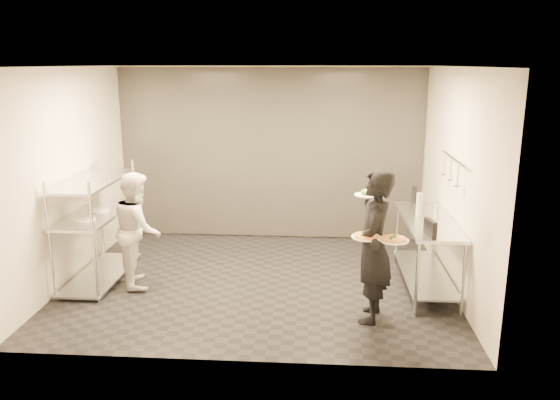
# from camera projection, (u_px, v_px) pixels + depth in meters

# --- Properties ---
(room_shell) EXTENTS (5.00, 4.00, 2.80)m
(room_shell) POSITION_uv_depth(u_px,v_px,m) (266.00, 163.00, 8.09)
(room_shell) COLOR black
(room_shell) RESTS_ON ground
(pass_rack) EXTENTS (0.60, 1.60, 1.50)m
(pass_rack) POSITION_uv_depth(u_px,v_px,m) (97.00, 223.00, 7.25)
(pass_rack) COLOR #B0B3B8
(pass_rack) RESTS_ON ground
(prep_counter) EXTENTS (0.60, 1.80, 0.92)m
(prep_counter) POSITION_uv_depth(u_px,v_px,m) (427.00, 241.00, 6.99)
(prep_counter) COLOR #B0B3B8
(prep_counter) RESTS_ON ground
(utensil_rail) EXTENTS (0.07, 1.20, 0.31)m
(utensil_rail) POSITION_uv_depth(u_px,v_px,m) (452.00, 171.00, 6.75)
(utensil_rail) COLOR #B0B3B8
(utensil_rail) RESTS_ON room_shell
(waiter) EXTENTS (0.52, 0.70, 1.73)m
(waiter) POSITION_uv_depth(u_px,v_px,m) (373.00, 247.00, 6.04)
(waiter) COLOR black
(waiter) RESTS_ON ground
(chef) EXTENTS (0.78, 0.88, 1.50)m
(chef) POSITION_uv_depth(u_px,v_px,m) (138.00, 229.00, 7.07)
(chef) COLOR silver
(chef) RESTS_ON ground
(pizza_plate_near) EXTENTS (0.32, 0.32, 0.05)m
(pizza_plate_near) POSITION_uv_depth(u_px,v_px,m) (366.00, 236.00, 5.85)
(pizza_plate_near) COLOR white
(pizza_plate_near) RESTS_ON waiter
(pizza_plate_far) EXTENTS (0.32, 0.32, 0.05)m
(pizza_plate_far) POSITION_uv_depth(u_px,v_px,m) (394.00, 239.00, 5.79)
(pizza_plate_far) COLOR white
(pizza_plate_far) RESTS_ON waiter
(salad_plate) EXTENTS (0.27, 0.27, 0.07)m
(salad_plate) POSITION_uv_depth(u_px,v_px,m) (366.00, 193.00, 6.22)
(salad_plate) COLOR white
(salad_plate) RESTS_ON waiter
(pos_monitor) EXTENTS (0.11, 0.27, 0.19)m
(pos_monitor) POSITION_uv_depth(u_px,v_px,m) (430.00, 228.00, 6.21)
(pos_monitor) COLOR black
(pos_monitor) RESTS_ON prep_counter
(bottle_green) EXTENTS (0.08, 0.08, 0.28)m
(bottle_green) POSITION_uv_depth(u_px,v_px,m) (419.00, 204.00, 7.09)
(bottle_green) COLOR gray
(bottle_green) RESTS_ON prep_counter
(bottle_clear) EXTENTS (0.05, 0.05, 0.18)m
(bottle_clear) POSITION_uv_depth(u_px,v_px,m) (437.00, 212.00, 6.91)
(bottle_clear) COLOR gray
(bottle_clear) RESTS_ON prep_counter
(bottle_dark) EXTENTS (0.07, 0.07, 0.24)m
(bottle_dark) POSITION_uv_depth(u_px,v_px,m) (414.00, 195.00, 7.67)
(bottle_dark) COLOR black
(bottle_dark) RESTS_ON prep_counter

